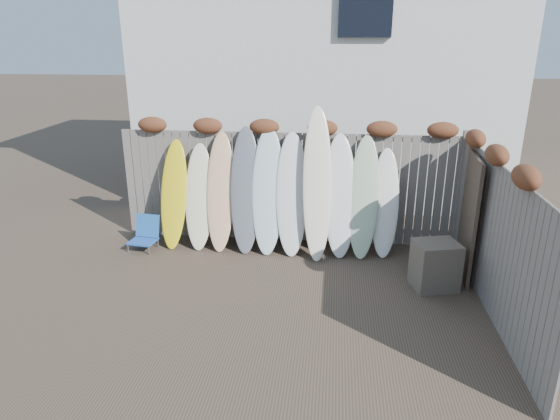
# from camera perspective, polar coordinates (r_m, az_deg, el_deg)

# --- Properties ---
(ground) EXTENTS (80.00, 80.00, 0.00)m
(ground) POSITION_cam_1_polar(r_m,az_deg,el_deg) (7.17, -1.07, -10.77)
(ground) COLOR #493A2D
(back_fence) EXTENTS (6.05, 0.28, 2.24)m
(back_fence) POSITION_cam_1_polar(r_m,az_deg,el_deg) (8.91, 1.23, 3.65)
(back_fence) COLOR slate
(back_fence) RESTS_ON ground
(right_fence) EXTENTS (0.28, 4.40, 2.24)m
(right_fence) POSITION_cam_1_polar(r_m,az_deg,el_deg) (7.20, 23.55, -2.30)
(right_fence) COLOR slate
(right_fence) RESTS_ON ground
(house) EXTENTS (8.50, 5.50, 6.33)m
(house) POSITION_cam_1_polar(r_m,az_deg,el_deg) (12.65, 5.13, 17.54)
(house) COLOR silver
(house) RESTS_ON ground
(beach_chair) EXTENTS (0.50, 0.53, 0.59)m
(beach_chair) POSITION_cam_1_polar(r_m,az_deg,el_deg) (9.17, -15.15, -2.60)
(beach_chair) COLOR #2354B0
(beach_chair) RESTS_ON ground
(wooden_crate) EXTENTS (0.73, 0.65, 0.72)m
(wooden_crate) POSITION_cam_1_polar(r_m,az_deg,el_deg) (7.82, 17.31, -6.04)
(wooden_crate) COLOR #6C5951
(wooden_crate) RESTS_ON ground
(lattice_panel) EXTENTS (0.18, 1.28, 1.92)m
(lattice_panel) POSITION_cam_1_polar(r_m,az_deg,el_deg) (8.24, 20.77, -0.64)
(lattice_panel) COLOR brown
(lattice_panel) RESTS_ON ground
(surfboard_0) EXTENTS (0.52, 0.70, 1.88)m
(surfboard_0) POSITION_cam_1_polar(r_m,az_deg,el_deg) (9.00, -12.03, 1.75)
(surfboard_0) COLOR yellow
(surfboard_0) RESTS_ON ground
(surfboard_1) EXTENTS (0.52, 0.67, 1.82)m
(surfboard_1) POSITION_cam_1_polar(r_m,az_deg,el_deg) (8.88, -9.22, 1.49)
(surfboard_1) COLOR #EDE7BD
(surfboard_1) RESTS_ON ground
(surfboard_2) EXTENTS (0.51, 0.73, 2.03)m
(surfboard_2) POSITION_cam_1_polar(r_m,az_deg,el_deg) (8.76, -6.82, 2.07)
(surfboard_2) COLOR tan
(surfboard_2) RESTS_ON ground
(surfboard_3) EXTENTS (0.58, 0.79, 2.13)m
(surfboard_3) POSITION_cam_1_polar(r_m,az_deg,el_deg) (8.64, -3.97, 2.27)
(surfboard_3) COLOR #575C65
(surfboard_3) RESTS_ON ground
(surfboard_4) EXTENTS (0.58, 0.77, 2.13)m
(surfboard_4) POSITION_cam_1_polar(r_m,az_deg,el_deg) (8.57, -1.40, 2.17)
(surfboard_4) COLOR silver
(surfboard_4) RESTS_ON ground
(surfboard_5) EXTENTS (0.60, 0.77, 2.05)m
(surfboard_5) POSITION_cam_1_polar(r_m,az_deg,el_deg) (8.52, 1.35, 1.79)
(surfboard_5) COLOR silver
(surfboard_5) RESTS_ON ground
(surfboard_6) EXTENTS (0.56, 0.91, 2.49)m
(surfboard_6) POSITION_cam_1_polar(r_m,az_deg,el_deg) (8.36, 4.28, 2.98)
(surfboard_6) COLOR white
(surfboard_6) RESTS_ON ground
(surfboard_7) EXTENTS (0.61, 0.77, 2.04)m
(surfboard_7) POSITION_cam_1_polar(r_m,az_deg,el_deg) (8.51, 6.87, 1.61)
(surfboard_7) COLOR white
(surfboard_7) RESTS_ON ground
(surfboard_8) EXTENTS (0.55, 0.75, 2.02)m
(surfboard_8) POSITION_cam_1_polar(r_m,az_deg,el_deg) (8.53, 9.56, 1.44)
(surfboard_8) COLOR beige
(surfboard_8) RESTS_ON ground
(surfboard_9) EXTENTS (0.48, 0.66, 1.80)m
(surfboard_9) POSITION_cam_1_polar(r_m,az_deg,el_deg) (8.65, 11.91, 0.78)
(surfboard_9) COLOR white
(surfboard_9) RESTS_ON ground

